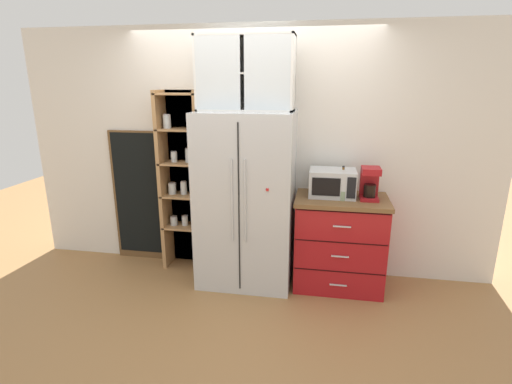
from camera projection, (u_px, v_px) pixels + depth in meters
ground_plane at (246, 279)px, 4.05m from camera, size 10.71×10.71×0.00m
wall_back_cream at (253, 153)px, 4.08m from camera, size 5.01×0.10×2.55m
refrigerator at (246, 200)px, 3.83m from camera, size 0.93×0.68×1.73m
pantry_shelf_column at (184, 179)px, 4.17m from camera, size 0.50×0.30×1.92m
counter_cabinet at (339, 242)px, 3.83m from camera, size 0.88×0.59×0.92m
microwave at (332, 183)px, 3.73m from camera, size 0.44×0.33×0.26m
coffee_maker at (370, 183)px, 3.63m from camera, size 0.17×0.20×0.31m
mug_sage at (343, 195)px, 3.62m from camera, size 0.11×0.08×0.09m
bottle_amber at (343, 183)px, 3.74m from camera, size 0.06×0.06×0.30m
upper_cabinet at (246, 74)px, 3.55m from camera, size 0.89×0.32×0.67m
chalkboard_menu at (139, 196)px, 4.37m from camera, size 0.60×0.04×1.49m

